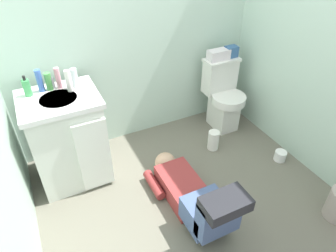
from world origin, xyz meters
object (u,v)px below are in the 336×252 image
at_px(toiletry_bag, 231,52).
at_px(bottle_clear, 75,78).
at_px(faucet, 53,83).
at_px(vanity_cabinet, 69,139).
at_px(paper_towel_roll, 213,140).
at_px(toilet_paper_roll, 280,156).
at_px(bottle_green, 49,81).
at_px(person_plumber, 193,196).
at_px(tissue_box, 219,55).
at_px(soap_dispenser, 27,88).
at_px(bottle_white, 69,81).
at_px(bottle_pink, 58,78).
at_px(toilet, 223,96).
at_px(bottle_blue, 40,81).

distance_m(toiletry_bag, bottle_clear, 1.57).
bearing_deg(faucet, vanity_cabinet, -88.69).
bearing_deg(paper_towel_roll, bottle_clear, 164.20).
bearing_deg(toilet_paper_roll, faucet, 155.85).
bearing_deg(faucet, bottle_green, 167.40).
xyz_separation_m(faucet, toilet_paper_roll, (1.81, -0.81, -0.82)).
distance_m(person_plumber, toiletry_bag, 1.53).
bearing_deg(tissue_box, soap_dispenser, -178.31).
relative_size(faucet, toilet_paper_roll, 0.91).
bearing_deg(vanity_cabinet, bottle_white, 28.62).
xyz_separation_m(bottle_pink, bottle_white, (0.06, -0.09, 0.00)).
bearing_deg(paper_towel_roll, vanity_cabinet, 170.01).
xyz_separation_m(toilet, toiletry_bag, (0.10, 0.09, 0.44)).
distance_m(person_plumber, tissue_box, 1.44).
xyz_separation_m(soap_dispenser, toilet_paper_roll, (2.00, -0.79, -0.84)).
bearing_deg(person_plumber, bottle_pink, 126.08).
height_order(toilet, person_plumber, toilet).
height_order(bottle_green, paper_towel_roll, bottle_green).
relative_size(soap_dispenser, bottle_pink, 0.98).
bearing_deg(soap_dispenser, toilet, -1.22).
relative_size(toilet, bottle_green, 5.35).
distance_m(bottle_blue, toilet_paper_roll, 2.23).
distance_m(person_plumber, bottle_blue, 1.48).
bearing_deg(soap_dispenser, toiletry_bag, 1.55).
bearing_deg(vanity_cabinet, paper_towel_roll, -9.99).
height_order(toiletry_bag, bottle_white, bottle_white).
xyz_separation_m(soap_dispenser, bottle_white, (0.30, -0.07, 0.02)).
xyz_separation_m(tissue_box, bottle_clear, (-1.41, -0.08, 0.10)).
distance_m(toilet, person_plumber, 1.27).
distance_m(toiletry_bag, bottle_green, 1.76).
height_order(faucet, toiletry_bag, faucet).
bearing_deg(toilet_paper_roll, vanity_cabinet, 159.79).
height_order(faucet, bottle_clear, bottle_clear).
relative_size(bottle_clear, paper_towel_roll, 0.79).
relative_size(person_plumber, bottle_white, 6.14).
distance_m(faucet, bottle_pink, 0.06).
relative_size(bottle_clear, toilet_paper_roll, 1.47).
xyz_separation_m(bottle_pink, bottle_clear, (0.12, -0.05, -0.00)).
bearing_deg(bottle_clear, tissue_box, 3.34).
distance_m(vanity_cabinet, bottle_clear, 0.52).
xyz_separation_m(paper_towel_roll, toilet_paper_roll, (0.49, -0.43, -0.05)).
height_order(bottle_green, bottle_pink, bottle_pink).
bearing_deg(vanity_cabinet, person_plumber, -47.68).
xyz_separation_m(tissue_box, toilet_paper_roll, (0.23, -0.84, -0.75)).
bearing_deg(paper_towel_roll, toilet_paper_roll, -41.65).
relative_size(bottle_pink, bottle_white, 0.98).
bearing_deg(paper_towel_roll, toilet, 46.80).
bearing_deg(bottle_blue, vanity_cabinet, -58.64).
distance_m(bottle_green, paper_towel_roll, 1.61).
bearing_deg(vanity_cabinet, toiletry_bag, 5.90).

